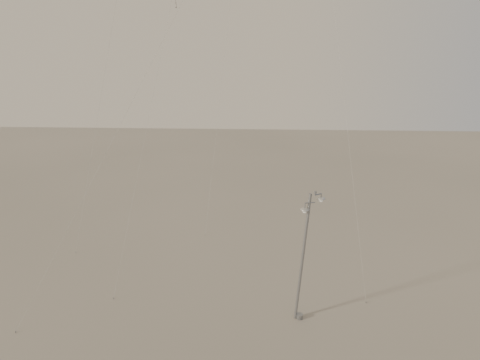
{
  "coord_description": "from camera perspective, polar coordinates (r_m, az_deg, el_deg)",
  "views": [
    {
      "loc": [
        3.57,
        -21.51,
        15.35
      ],
      "look_at": [
        1.92,
        5.0,
        7.56
      ],
      "focal_mm": 28.0,
      "sensor_mm": 36.0,
      "label": 1
    }
  ],
  "objects": [
    {
      "name": "kite_4",
      "position": [
        31.25,
        14.42,
        21.6
      ],
      "size": [
        2.87,
        11.12,
        25.67
      ],
      "rotation": [
        0.0,
        0.0,
        2.07
      ],
      "color": "#322C2A",
      "rests_on": "ground"
    },
    {
      "name": "kite_1",
      "position": [
        33.63,
        -11.93,
        18.0
      ],
      "size": [
        2.36,
        14.19,
        22.54
      ],
      "rotation": [
        0.0,
        0.0,
        -0.82
      ],
      "color": "#322C2A",
      "rests_on": "ground"
    },
    {
      "name": "kite_3",
      "position": [
        29.15,
        -12.58,
        18.26
      ],
      "size": [
        10.04,
        13.58,
        23.07
      ],
      "rotation": [
        0.0,
        0.0,
        -0.23
      ],
      "color": "maroon",
      "rests_on": "ground"
    },
    {
      "name": "ground",
      "position": [
        26.66,
        -5.06,
        -18.87
      ],
      "size": [
        160.0,
        160.0,
        0.0
      ],
      "primitive_type": "plane",
      "color": "#A09585",
      "rests_on": "ground"
    },
    {
      "name": "street_lamp",
      "position": [
        23.59,
        9.81,
        -11.0
      ],
      "size": [
        1.56,
        0.97,
        8.64
      ],
      "color": "gray",
      "rests_on": "ground"
    }
  ]
}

